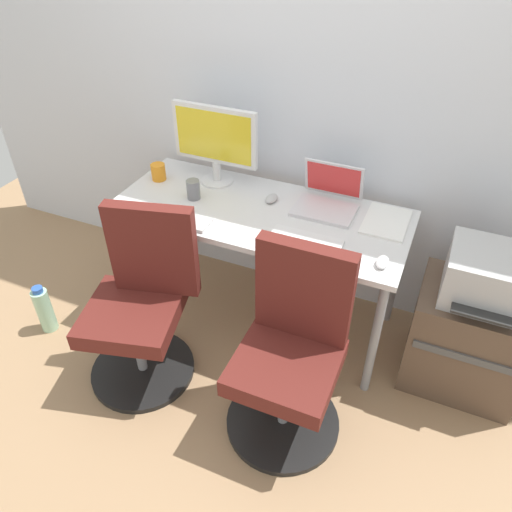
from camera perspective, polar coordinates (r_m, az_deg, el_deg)
ground_plane at (r=2.98m, az=0.39°, el=-6.84°), size 5.28×5.28×0.00m
back_wall at (r=2.63m, az=4.24°, el=20.13°), size 4.40×0.04×2.60m
desk at (r=2.55m, az=0.45°, el=3.95°), size 1.52×0.65×0.74m
office_chair_left at (r=2.47m, az=-13.19°, el=-5.78°), size 0.54×0.54×0.94m
office_chair_right at (r=2.20m, az=4.10°, el=-11.47°), size 0.54×0.54×0.94m
side_cabinet at (r=2.67m, az=23.34°, el=-8.86°), size 0.54×0.44×0.56m
printer at (r=2.42m, az=25.62°, el=-2.24°), size 0.38×0.40×0.24m
water_bottle_on_floor at (r=3.04m, az=-23.44°, el=-5.74°), size 0.09×0.09×0.31m
desktop_monitor at (r=2.68m, az=-4.81°, el=13.35°), size 0.48×0.18×0.43m
open_laptop at (r=2.55m, az=8.40°, el=6.75°), size 0.31×0.28×0.22m
keyboard_by_monitor at (r=2.46m, az=-9.08°, el=4.32°), size 0.34×0.12×0.02m
keyboard_by_laptop at (r=2.30m, az=5.86°, el=1.86°), size 0.34×0.12×0.02m
mouse_by_monitor at (r=2.59m, az=1.83°, el=6.73°), size 0.06×0.10×0.03m
mouse_by_laptop at (r=2.21m, az=14.53°, el=-0.69°), size 0.06×0.10×0.03m
coffee_mug at (r=2.83m, az=-11.31°, el=9.59°), size 0.08×0.08×0.09m
pen_cup at (r=2.61m, az=-7.32°, el=7.70°), size 0.07×0.07×0.10m
paper_pile at (r=2.50m, az=14.93°, el=3.88°), size 0.21×0.30×0.01m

